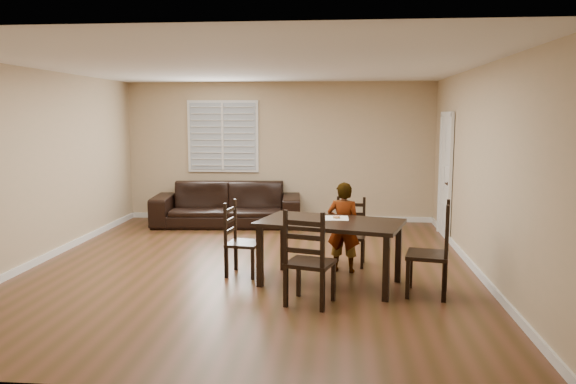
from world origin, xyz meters
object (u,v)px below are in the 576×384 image
object	(u,v)px
dining_table	(330,228)
child	(343,227)
chair_far	(306,264)
donut	(336,217)
chair_right	(439,254)
chair_left	(235,241)
sofa	(227,204)
chair_near	(350,233)

from	to	relation	value
dining_table	child	distance (m)	0.62
chair_far	donut	xyz separation A→B (m)	(0.31, 1.04, 0.33)
chair_far	child	bearing A→B (deg)	-88.90
chair_far	child	distance (m)	1.52
chair_right	donut	distance (m)	1.32
chair_left	child	world-z (taller)	child
chair_far	donut	bearing A→B (deg)	-90.05
sofa	child	bearing A→B (deg)	-58.85
chair_right	donut	size ratio (longest dim) A/B	11.82
dining_table	donut	distance (m)	0.22
child	chair_far	bearing A→B (deg)	85.48
chair_far	donut	size ratio (longest dim) A/B	11.52
chair_far	chair_right	size ratio (longest dim) A/B	0.97
chair_near	donut	world-z (taller)	chair_near
chair_near	sofa	size ratio (longest dim) A/B	0.34
chair_left	sofa	bearing A→B (deg)	21.62
child	donut	xyz separation A→B (m)	(-0.09, -0.41, 0.21)
dining_table	chair_left	xyz separation A→B (m)	(-1.23, 0.33, -0.27)
chair_left	donut	bearing A→B (deg)	-88.17
dining_table	chair_right	size ratio (longest dim) A/B	1.72
sofa	chair_far	bearing A→B (deg)	-73.23
chair_near	chair_far	world-z (taller)	chair_far
dining_table	chair_near	distance (m)	1.10
dining_table	sofa	world-z (taller)	sofa
chair_left	child	size ratio (longest dim) A/B	0.80
chair_far	dining_table	bearing A→B (deg)	-88.97
child	sofa	bearing A→B (deg)	-42.95
chair_right	chair_near	bearing A→B (deg)	-132.62
child	chair_left	bearing A→B (deg)	21.72
chair_right	chair_far	bearing A→B (deg)	-58.88
chair_far	chair_left	distance (m)	1.55
chair_right	sofa	distance (m)	5.08
donut	child	bearing A→B (deg)	77.40
chair_near	chair_far	bearing A→B (deg)	-99.54
chair_near	sofa	distance (m)	3.40
chair_left	chair_right	xyz separation A→B (m)	(2.48, -0.66, 0.06)
chair_far	chair_left	size ratio (longest dim) A/B	1.11
chair_far	chair_right	distance (m)	1.58
chair_right	child	bearing A→B (deg)	-118.91
chair_far	chair_left	bearing A→B (deg)	-33.59
dining_table	sofa	bearing A→B (deg)	134.74
chair_left	child	distance (m)	1.43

